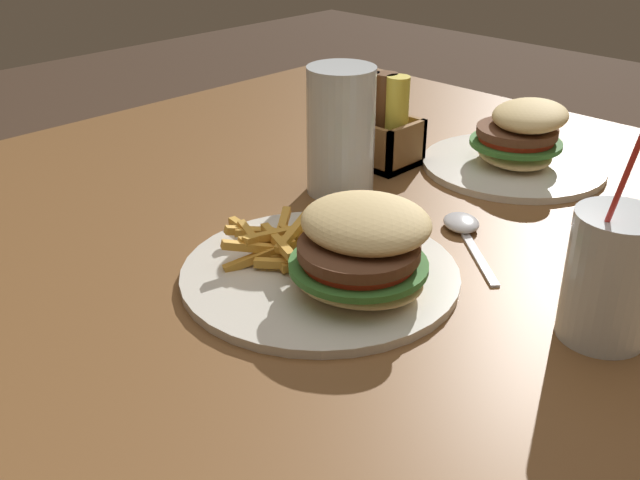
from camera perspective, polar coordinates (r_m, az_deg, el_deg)
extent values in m
cube|color=brown|center=(0.93, 8.93, -0.26)|extent=(1.41, 1.12, 0.03)
cylinder|color=brown|center=(1.79, 1.13, 1.20)|extent=(0.06, 0.06, 0.68)
cylinder|color=silver|center=(0.81, 0.00, -2.57)|extent=(0.30, 0.30, 0.01)
ellipsoid|color=#E0C17F|center=(0.76, 2.91, -2.96)|extent=(0.16, 0.15, 0.03)
cylinder|color=#38752D|center=(0.76, 2.94, -1.88)|extent=(0.18, 0.18, 0.01)
cylinder|color=red|center=(0.75, 2.95, -1.38)|extent=(0.15, 0.15, 0.01)
cylinder|color=brown|center=(0.75, 2.97, -0.71)|extent=(0.16, 0.16, 0.01)
ellipsoid|color=#E0C17F|center=(0.75, 3.49, 1.37)|extent=(0.17, 0.15, 0.05)
cube|color=gold|center=(0.83, -3.77, 0.34)|extent=(0.03, 0.08, 0.01)
cube|color=gold|center=(0.86, 0.32, 0.48)|extent=(0.06, 0.04, 0.03)
cube|color=gold|center=(0.83, -1.24, -0.19)|extent=(0.07, 0.02, 0.03)
cube|color=gold|center=(0.80, -2.41, -1.84)|extent=(0.07, 0.05, 0.01)
cube|color=gold|center=(0.83, -0.26, -0.24)|extent=(0.05, 0.08, 0.03)
cube|color=gold|center=(0.88, -5.40, 0.59)|extent=(0.08, 0.02, 0.01)
cube|color=gold|center=(0.80, -0.73, -1.82)|extent=(0.03, 0.07, 0.01)
cube|color=gold|center=(0.85, -4.88, -0.22)|extent=(0.07, 0.02, 0.03)
cube|color=gold|center=(0.81, -3.26, -0.09)|extent=(0.09, 0.04, 0.01)
cube|color=gold|center=(0.88, -0.51, 0.76)|extent=(0.06, 0.07, 0.03)
cube|color=gold|center=(0.81, -4.56, -0.61)|extent=(0.05, 0.08, 0.03)
cube|color=gold|center=(0.81, -4.59, -1.24)|extent=(0.04, 0.08, 0.03)
cube|color=gold|center=(0.85, -0.66, 0.17)|extent=(0.08, 0.02, 0.03)
cube|color=gold|center=(0.86, -3.63, 0.53)|extent=(0.06, 0.07, 0.01)
cube|color=gold|center=(0.80, -1.49, -1.57)|extent=(0.08, 0.03, 0.02)
cube|color=gold|center=(0.84, -3.32, -0.41)|extent=(0.03, 0.06, 0.01)
cube|color=gold|center=(0.83, -4.27, 0.25)|extent=(0.02, 0.07, 0.02)
cube|color=gold|center=(0.87, -5.33, 0.68)|extent=(0.03, 0.06, 0.02)
cube|color=gold|center=(0.84, -2.92, 0.92)|extent=(0.04, 0.06, 0.03)
cube|color=gold|center=(0.83, -1.84, 0.87)|extent=(0.03, 0.08, 0.03)
cylinder|color=silver|center=(0.99, 1.59, 8.30)|extent=(0.09, 0.09, 0.17)
cylinder|color=#B26B19|center=(1.00, 1.58, 7.30)|extent=(0.08, 0.08, 0.13)
cylinder|color=silver|center=(0.73, 21.25, -2.65)|extent=(0.08, 0.08, 0.13)
cylinder|color=#EFA819|center=(0.74, 21.13, -3.29)|extent=(0.07, 0.07, 0.11)
cylinder|color=red|center=(0.70, 20.53, 0.02)|extent=(0.05, 0.02, 0.21)
ellipsoid|color=silver|center=(0.93, 10.71, 1.31)|extent=(0.07, 0.07, 0.02)
cube|color=silver|center=(0.86, 12.05, -1.42)|extent=(0.10, 0.09, 0.00)
cylinder|color=silver|center=(1.13, 14.49, 5.54)|extent=(0.26, 0.26, 0.01)
ellipsoid|color=#E0C17F|center=(1.13, 14.59, 6.39)|extent=(0.16, 0.16, 0.03)
cylinder|color=#38752D|center=(1.12, 14.69, 7.18)|extent=(0.19, 0.19, 0.01)
cylinder|color=red|center=(1.12, 14.73, 7.54)|extent=(0.15, 0.15, 0.01)
cylinder|color=brown|center=(1.12, 14.79, 8.02)|extent=(0.16, 0.16, 0.01)
ellipsoid|color=#E0C17F|center=(1.12, 15.69, 9.14)|extent=(0.16, 0.16, 0.05)
cube|color=brown|center=(1.12, 4.65, 6.12)|extent=(0.10, 0.08, 0.01)
cube|color=brown|center=(1.14, 2.91, 8.10)|extent=(0.01, 0.08, 0.07)
cube|color=brown|center=(1.09, 6.59, 6.94)|extent=(0.01, 0.08, 0.07)
cube|color=brown|center=(1.09, 3.41, 7.08)|extent=(0.10, 0.01, 0.07)
cube|color=brown|center=(1.14, 5.94, 7.97)|extent=(0.10, 0.01, 0.07)
cylinder|color=#512D14|center=(1.11, 3.60, 9.57)|extent=(0.03, 0.03, 0.12)
cylinder|color=#512D14|center=(1.11, 4.97, 9.44)|extent=(0.03, 0.03, 0.12)
cylinder|color=gold|center=(1.09, 5.87, 9.14)|extent=(0.03, 0.03, 0.12)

